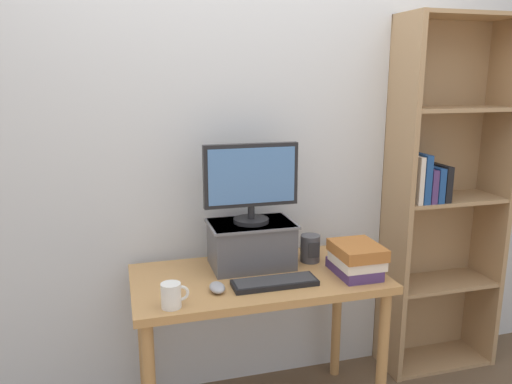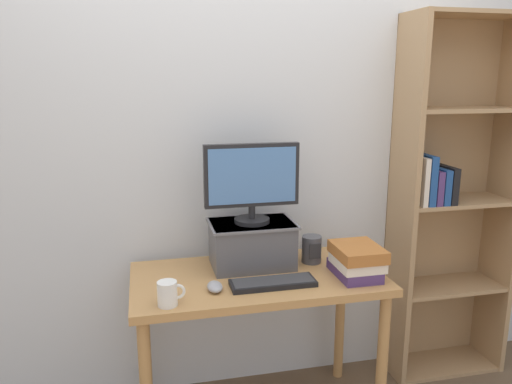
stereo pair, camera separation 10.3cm
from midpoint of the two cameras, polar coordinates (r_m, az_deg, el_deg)
The scene contains 10 objects.
back_wall at distance 2.51m, azimuth -3.35°, elevation 5.72°, with size 7.00×0.08×2.60m.
desk at distance 2.33m, azimuth -1.05°, elevation -11.79°, with size 1.13×0.59×0.74m.
bookshelf_unit at distance 2.88m, azimuth 19.45°, elevation -0.57°, with size 0.63×0.28×1.93m.
riser_box at distance 2.36m, azimuth -1.72°, elevation -5.85°, with size 0.40×0.27×0.21m.
computer_monitor at distance 2.28m, azimuth -1.76°, elevation 1.37°, with size 0.44×0.16×0.37m.
keyboard at distance 2.18m, azimuth 0.78°, elevation -10.31°, with size 0.37×0.12×0.02m.
computer_mouse at distance 2.13m, azimuth -5.86°, elevation -10.82°, with size 0.06×0.10×0.04m.
book_stack at distance 2.31m, azimuth 10.11°, elevation -7.56°, with size 0.20×0.26×0.14m.
coffee_mug at distance 2.01m, azimuth -11.07°, elevation -11.52°, with size 0.11×0.08×0.10m.
desk_speaker at distance 2.44m, azimuth 5.01°, elevation -6.44°, with size 0.09×0.10×0.13m.
Camera 1 is at (-0.58, -2.04, 1.62)m, focal length 35.00 mm.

